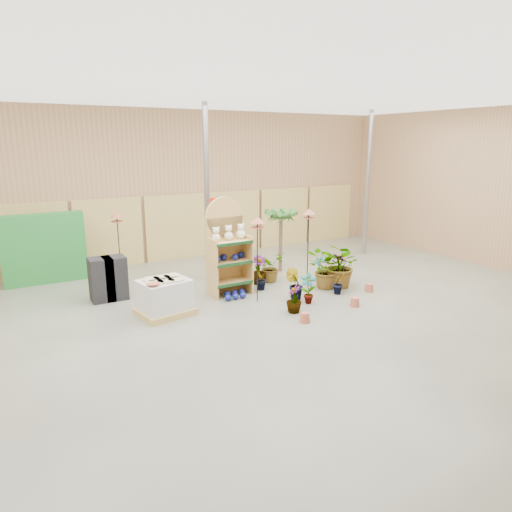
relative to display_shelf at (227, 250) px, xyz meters
The scene contains 24 objects.
room 1.72m from the display_shelf, 85.23° to the right, with size 15.20×12.10×4.70m.
display_shelf is the anchor object (origin of this frame).
teddy_bears 0.42m from the display_shelf, 77.43° to the right, with size 0.85×0.21×0.35m.
gazing_balls_shelf 0.20m from the display_shelf, 90.00° to the right, with size 0.85×0.29×0.16m.
gazing_balls_floor 1.08m from the display_shelf, 94.07° to the right, with size 0.63×0.39×0.15m.
pallet_stack 2.03m from the display_shelf, 159.32° to the right, with size 1.20×1.05×0.79m.
charcoal_planters 2.80m from the display_shelf, 161.21° to the left, with size 0.80×0.50×1.00m.
trellis_stock 4.77m from the display_shelf, 140.74° to the left, with size 2.00×0.30×1.80m, color #21762C.
offer_sign 0.97m from the display_shelf, 75.54° to the left, with size 0.50×0.08×2.20m.
bird_table_front 1.24m from the display_shelf, 72.25° to the right, with size 0.34×0.34×1.96m.
bird_table_right 2.49m from the display_shelf, ahead, with size 0.34×0.34×1.86m.
bird_table_back 3.13m from the display_shelf, 129.83° to the left, with size 0.34×0.34×1.80m.
palm 2.40m from the display_shelf, 23.98° to the left, with size 0.70×0.70×1.86m.
potted_plant_1 1.80m from the display_shelf, 48.54° to the right, with size 0.41×0.33×0.74m, color #295920.
potted_plant_2 2.48m from the display_shelf, 22.91° to the right, with size 0.85×0.74×0.95m, color #295920.
potted_plant_3 2.91m from the display_shelf, 19.02° to the right, with size 0.47×0.47×0.84m, color #295920.
potted_plant_4 2.71m from the display_shelf, ahead, with size 0.33×0.23×0.63m, color #295920.
potted_plant_5 1.13m from the display_shelf, 19.23° to the right, with size 0.30×0.24×0.55m, color #295920.
potted_plant_6 1.56m from the display_shelf, 10.92° to the left, with size 0.70×0.60×0.77m, color #295920.
potted_plant_7 2.15m from the display_shelf, 71.83° to the right, with size 0.33×0.33×0.59m, color #295920.
potted_plant_8 2.14m from the display_shelf, 52.78° to the right, with size 0.37×0.25×0.70m, color #295920.
potted_plant_9 2.79m from the display_shelf, 32.46° to the right, with size 0.29×0.23×0.53m, color #295920.
potted_plant_10 2.89m from the display_shelf, 22.06° to the right, with size 1.02×0.89×1.14m, color #295920.
potted_plant_11 1.23m from the display_shelf, 12.89° to the left, with size 0.41×0.41×0.73m, color #295920.
Camera 1 is at (-4.75, -7.27, 3.51)m, focal length 32.00 mm.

